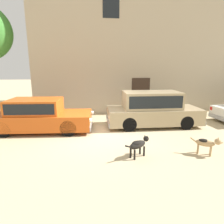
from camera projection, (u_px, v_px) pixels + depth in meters
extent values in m
plane|color=tan|center=(100.00, 135.00, 7.99)|extent=(80.00, 80.00, 0.00)
cube|color=#D15619|center=(41.00, 120.00, 8.44)|extent=(4.38, 2.05, 0.63)
cube|color=#D15619|center=(35.00, 106.00, 8.29)|extent=(2.24, 1.65, 0.61)
cube|color=black|center=(35.00, 106.00, 8.29)|extent=(2.07, 1.66, 0.43)
cube|color=#999BA0|center=(90.00, 124.00, 8.59)|extent=(0.25, 1.69, 0.20)
sphere|color=silver|center=(92.00, 113.00, 9.18)|extent=(0.20, 0.20, 0.20)
sphere|color=silver|center=(90.00, 120.00, 7.85)|extent=(0.20, 0.20, 0.20)
cube|color=red|center=(0.00, 113.00, 9.02)|extent=(0.05, 0.18, 0.18)
cylinder|color=black|center=(74.00, 118.00, 9.27)|extent=(0.67, 0.25, 0.66)
cylinder|color=black|center=(68.00, 128.00, 7.79)|extent=(0.67, 0.25, 0.66)
cylinder|color=black|center=(19.00, 119.00, 9.15)|extent=(0.67, 0.25, 0.66)
cylinder|color=black|center=(3.00, 129.00, 7.67)|extent=(0.67, 0.25, 0.66)
cube|color=tan|center=(153.00, 115.00, 9.18)|extent=(4.32, 1.82, 0.70)
cube|color=tan|center=(151.00, 100.00, 9.01)|extent=(2.61, 1.53, 0.77)
cube|color=black|center=(151.00, 100.00, 9.01)|extent=(2.40, 1.55, 0.54)
cube|color=#999BA0|center=(195.00, 119.00, 9.44)|extent=(0.17, 1.66, 0.20)
cube|color=#999BA0|center=(109.00, 121.00, 9.03)|extent=(0.17, 1.66, 0.20)
sphere|color=silver|center=(190.00, 108.00, 10.00)|extent=(0.20, 0.20, 0.20)
sphere|color=silver|center=(205.00, 114.00, 8.71)|extent=(0.20, 0.20, 0.20)
cube|color=red|center=(107.00, 109.00, 9.64)|extent=(0.05, 0.18, 0.18)
cube|color=red|center=(110.00, 116.00, 8.24)|extent=(0.05, 0.18, 0.18)
cylinder|color=black|center=(173.00, 115.00, 10.07)|extent=(0.62, 0.22, 0.62)
cylinder|color=black|center=(186.00, 123.00, 8.63)|extent=(0.62, 0.22, 0.62)
cylinder|color=black|center=(124.00, 116.00, 9.82)|extent=(0.62, 0.22, 0.62)
cylinder|color=black|center=(129.00, 124.00, 8.38)|extent=(0.62, 0.22, 0.62)
cube|color=#999BA0|center=(221.00, 118.00, 9.55)|extent=(0.25, 1.72, 0.20)
cube|color=red|center=(211.00, 108.00, 10.20)|extent=(0.05, 0.18, 0.18)
cylinder|color=black|center=(224.00, 113.00, 10.44)|extent=(0.63, 0.25, 0.62)
cube|color=tan|center=(166.00, 45.00, 14.18)|extent=(17.77, 6.04, 8.66)
cube|color=#38281E|center=(141.00, 96.00, 11.65)|extent=(1.10, 0.02, 2.10)
cube|color=black|center=(111.00, 7.00, 10.36)|extent=(0.90, 0.02, 1.10)
cylinder|color=black|center=(140.00, 149.00, 6.18)|extent=(0.06, 0.06, 0.31)
cylinder|color=black|center=(144.00, 151.00, 6.06)|extent=(0.06, 0.06, 0.31)
cylinder|color=black|center=(131.00, 153.00, 5.92)|extent=(0.06, 0.06, 0.31)
cylinder|color=black|center=(135.00, 155.00, 5.79)|extent=(0.06, 0.06, 0.31)
ellipsoid|color=black|center=(138.00, 145.00, 5.93)|extent=(0.67, 0.54, 0.24)
ellipsoid|color=black|center=(137.00, 143.00, 5.89)|extent=(0.42, 0.37, 0.13)
sphere|color=black|center=(146.00, 139.00, 6.15)|extent=(0.18, 0.18, 0.18)
cone|color=black|center=(148.00, 138.00, 6.21)|extent=(0.13, 0.13, 0.10)
cone|color=black|center=(145.00, 136.00, 6.17)|extent=(0.08, 0.08, 0.08)
cone|color=black|center=(147.00, 137.00, 6.09)|extent=(0.08, 0.08, 0.08)
cylinder|color=black|center=(128.00, 147.00, 5.67)|extent=(0.22, 0.16, 0.14)
cylinder|color=tan|center=(211.00, 150.00, 6.15)|extent=(0.06, 0.06, 0.30)
cylinder|color=tan|center=(211.00, 152.00, 6.02)|extent=(0.06, 0.06, 0.30)
cylinder|color=tan|center=(198.00, 148.00, 6.31)|extent=(0.06, 0.06, 0.30)
cylinder|color=tan|center=(198.00, 150.00, 6.18)|extent=(0.06, 0.06, 0.30)
ellipsoid|color=tan|center=(205.00, 143.00, 6.11)|extent=(0.58, 0.48, 0.22)
ellipsoid|color=black|center=(204.00, 141.00, 6.12)|extent=(0.36, 0.33, 0.12)
sphere|color=tan|center=(218.00, 142.00, 5.94)|extent=(0.20, 0.20, 0.20)
cone|color=tan|center=(222.00, 143.00, 5.90)|extent=(0.15, 0.15, 0.11)
cone|color=tan|center=(218.00, 138.00, 5.97)|extent=(0.10, 0.10, 0.09)
cone|color=tan|center=(218.00, 140.00, 5.87)|extent=(0.10, 0.10, 0.09)
cylinder|color=tan|center=(193.00, 140.00, 6.25)|extent=(0.19, 0.15, 0.14)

